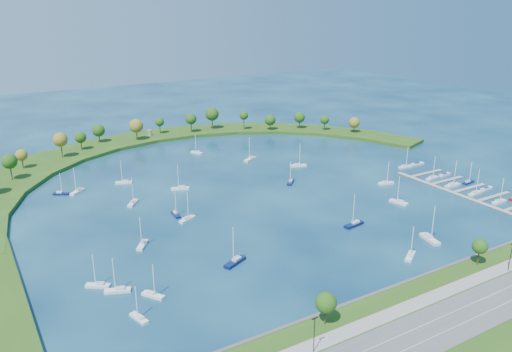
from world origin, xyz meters
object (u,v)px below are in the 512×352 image
moored_boat_3 (153,294)px  moored_boat_7 (176,214)px  moored_boat_0 (180,188)px  docked_boat_4 (475,193)px  moored_boat_9 (354,224)px  docked_boat_8 (432,177)px  moored_boat_2 (118,289)px  moored_boat_18 (386,182)px  docked_boat_6 (453,185)px  moored_boat_12 (197,152)px  docked_boat_2 (499,201)px  moored_boat_13 (139,317)px  moored_boat_15 (187,218)px  moored_boat_5 (98,284)px  moored_boat_10 (298,165)px  moored_boat_14 (124,182)px  moored_boat_6 (142,244)px  moored_boat_8 (410,255)px  moored_boat_1 (430,238)px  moored_boat_17 (399,201)px  moored_boat_19 (133,202)px  docked_boat_5 (486,188)px  docked_boat_11 (417,164)px  docked_boat_7 (469,182)px  docked_boat_10 (405,166)px  docked_boat_9 (445,174)px  moored_boat_20 (291,182)px  moored_boat_16 (235,261)px  harbor_tower (150,133)px  moored_boat_4 (77,191)px  dock_system (475,194)px  moored_boat_11 (250,158)px

moored_boat_3 → moored_boat_7: moored_boat_3 is taller
moored_boat_0 → docked_boat_4: moored_boat_0 is taller
moored_boat_9 → docked_boat_8: 76.29m
moored_boat_0 → moored_boat_2: 92.10m
moored_boat_18 → docked_boat_6: bearing=-22.5°
moored_boat_12 → docked_boat_2: size_ratio=0.97×
moored_boat_13 → moored_boat_15: 69.86m
moored_boat_5 → moored_boat_15: bearing=-108.6°
moored_boat_10 → moored_boat_12: size_ratio=1.15×
moored_boat_5 → moored_boat_14: (36.76, 91.71, 0.02)m
moored_boat_6 → docked_boat_2: bearing=110.4°
moored_boat_7 → moored_boat_13: (-37.93, -64.57, -0.01)m
moored_boat_8 → moored_boat_1: bearing=-12.2°
moored_boat_5 → moored_boat_6: bearing=-101.9°
moored_boat_17 → moored_boat_2: bearing=79.0°
moored_boat_6 → moored_boat_19: 43.53m
moored_boat_8 → docked_boat_5: (84.10, 30.25, -0.33)m
moored_boat_7 → docked_boat_11: bearing=93.9°
moored_boat_0 → moored_boat_13: (-52.01, -92.97, -0.06)m
docked_boat_7 → moored_boat_18: bearing=143.7°
moored_boat_8 → moored_boat_14: bearing=84.3°
moored_boat_5 → docked_boat_10: docked_boat_10 is taller
moored_boat_12 → docked_boat_9: bearing=-164.0°
moored_boat_9 → moored_boat_18: (47.02, 30.04, -0.06)m
moored_boat_14 → docked_boat_2: 177.09m
moored_boat_17 → moored_boat_18: 25.66m
docked_boat_6 → moored_boat_13: bearing=-172.5°
moored_boat_7 → docked_boat_2: 144.05m
moored_boat_17 → docked_boat_5: bearing=-114.6°
moored_boat_20 → docked_boat_2: size_ratio=0.98×
moored_boat_6 → moored_boat_18: bearing=127.1°
moored_boat_16 → moored_boat_20: moored_boat_16 is taller
docked_boat_5 → docked_boat_9: (-0.00, 24.67, 0.02)m
moored_boat_15 → moored_boat_16: bearing=-116.7°
moored_boat_15 → docked_boat_8: size_ratio=1.00×
docked_boat_4 → docked_boat_6: (-0.01, 12.92, 0.02)m
moored_boat_0 → docked_boat_6: size_ratio=0.96×
docked_boat_2 → docked_boat_9: docked_boat_2 is taller
moored_boat_0 → moored_boat_9: (43.55, -75.37, 0.04)m
moored_boat_0 → moored_boat_12: 62.06m
moored_boat_9 → docked_boat_4: (72.61, -2.13, -0.05)m
moored_boat_20 → docked_boat_4: 87.17m
harbor_tower → moored_boat_1: moored_boat_1 is taller
moored_boat_4 → moored_boat_20: (94.24, -40.90, -0.03)m
moored_boat_20 → harbor_tower: bearing=-120.5°
moored_boat_5 → moored_boat_19: moored_boat_19 is taller
moored_boat_15 → moored_boat_20: moored_boat_15 is taller
dock_system → moored_boat_0: bearing=146.2°
moored_boat_11 → docked_boat_5: moored_boat_11 is taller
docked_boat_4 → moored_boat_18: bearing=122.2°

